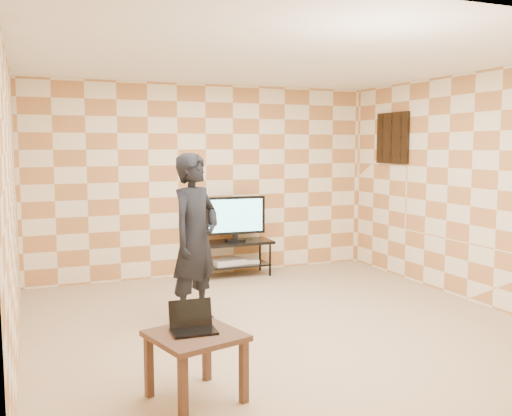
# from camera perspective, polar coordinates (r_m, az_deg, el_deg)

# --- Properties ---
(floor) EXTENTS (5.00, 5.00, 0.00)m
(floor) POSITION_cam_1_polar(r_m,az_deg,el_deg) (6.07, 2.16, -11.44)
(floor) COLOR tan
(floor) RESTS_ON ground
(wall_back) EXTENTS (5.00, 0.02, 2.70)m
(wall_back) POSITION_cam_1_polar(r_m,az_deg,el_deg) (8.14, -5.01, 2.76)
(wall_back) COLOR beige
(wall_back) RESTS_ON ground
(wall_front) EXTENTS (5.00, 0.02, 2.70)m
(wall_front) POSITION_cam_1_polar(r_m,az_deg,el_deg) (3.68, 18.36, -1.81)
(wall_front) COLOR beige
(wall_front) RESTS_ON ground
(wall_left) EXTENTS (0.02, 5.00, 2.70)m
(wall_left) POSITION_cam_1_polar(r_m,az_deg,el_deg) (5.30, -23.29, 0.39)
(wall_left) COLOR beige
(wall_left) RESTS_ON ground
(wall_right) EXTENTS (0.02, 5.00, 2.70)m
(wall_right) POSITION_cam_1_polar(r_m,az_deg,el_deg) (7.19, 20.72, 1.91)
(wall_right) COLOR beige
(wall_right) RESTS_ON ground
(ceiling) EXTENTS (5.00, 5.00, 0.02)m
(ceiling) POSITION_cam_1_polar(r_m,az_deg,el_deg) (5.84, 2.27, 14.67)
(ceiling) COLOR white
(ceiling) RESTS_ON wall_back
(wall_art) EXTENTS (0.04, 0.72, 0.72)m
(wall_art) POSITION_cam_1_polar(r_m,az_deg,el_deg) (8.36, 13.48, 6.82)
(wall_art) COLOR black
(wall_art) RESTS_ON wall_right
(tv_stand) EXTENTS (1.04, 0.47, 0.50)m
(tv_stand) POSITION_cam_1_polar(r_m,az_deg,el_deg) (8.10, -2.10, -4.26)
(tv_stand) COLOR black
(tv_stand) RESTS_ON floor
(tv) EXTENTS (0.87, 0.18, 0.63)m
(tv) POSITION_cam_1_polar(r_m,az_deg,el_deg) (8.02, -2.10, -0.85)
(tv) COLOR black
(tv) RESTS_ON tv_stand
(dvd_player) EXTENTS (0.48, 0.37, 0.07)m
(dvd_player) POSITION_cam_1_polar(r_m,az_deg,el_deg) (8.11, -2.88, -5.37)
(dvd_player) COLOR silver
(dvd_player) RESTS_ON tv_stand
(game_console) EXTENTS (0.26, 0.22, 0.05)m
(game_console) POSITION_cam_1_polar(r_m,az_deg,el_deg) (8.19, -0.54, -5.34)
(game_console) COLOR silver
(game_console) RESTS_ON tv_stand
(side_table) EXTENTS (0.73, 0.73, 0.50)m
(side_table) POSITION_cam_1_polar(r_m,az_deg,el_deg) (4.26, -6.07, -13.46)
(side_table) COLOR #331F11
(side_table) RESTS_ON floor
(laptop) EXTENTS (0.33, 0.27, 0.21)m
(laptop) POSITION_cam_1_polar(r_m,az_deg,el_deg) (4.27, -6.37, -11.47)
(laptop) COLOR black
(laptop) RESTS_ON side_table
(person) EXTENTS (0.77, 0.72, 1.77)m
(person) POSITION_cam_1_polar(r_m,az_deg,el_deg) (5.95, -6.10, -3.06)
(person) COLOR black
(person) RESTS_ON floor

